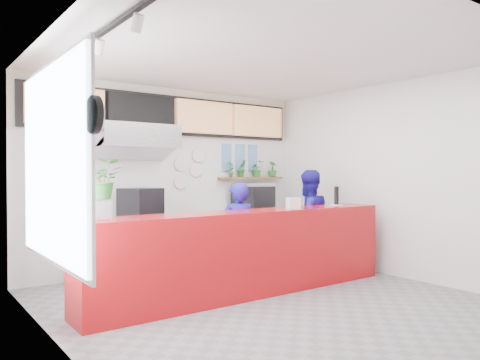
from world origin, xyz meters
TOP-DOWN VIEW (x-y plane):
  - floor at (0.00, 0.00)m, footprint 5.00×5.00m
  - ceiling at (0.00, 0.00)m, footprint 5.00×5.00m
  - wall_back at (0.00, 2.50)m, footprint 5.00×0.00m
  - wall_left at (-2.50, 0.00)m, footprint 0.00×5.00m
  - wall_right at (2.50, 0.00)m, footprint 0.00×5.00m
  - service_counter at (0.00, 0.40)m, footprint 4.50×0.60m
  - cream_band at (0.00, 2.49)m, footprint 5.00×0.02m
  - prep_bench at (-0.80, 2.20)m, footprint 1.80×0.60m
  - panini_oven at (-0.69, 2.20)m, footprint 0.65×0.65m
  - extraction_hood at (-0.80, 2.15)m, footprint 1.20×0.70m
  - hood_lip at (-0.80, 2.15)m, footprint 1.20×0.69m
  - right_bench at (1.50, 2.20)m, footprint 1.80×0.60m
  - espresso_machine at (1.50, 2.20)m, footprint 0.83×0.70m
  - espresso_tray at (1.50, 2.20)m, footprint 0.71×0.52m
  - herb_shelf at (1.60, 2.40)m, footprint 1.40×0.18m
  - menu_board_far_left at (-1.75, 2.38)m, footprint 1.10×0.10m
  - menu_board_mid_left at (-0.59, 2.38)m, footprint 1.10×0.10m
  - menu_board_mid_right at (0.57, 2.38)m, footprint 1.10×0.10m
  - menu_board_far_right at (1.73, 2.38)m, footprint 1.10×0.10m
  - soffit at (0.00, 2.46)m, footprint 4.80×0.04m
  - window_pane at (-2.47, 0.30)m, footprint 0.04×2.20m
  - window_frame at (-2.45, 0.30)m, footprint 0.03×2.30m
  - wall_clock_rim at (-2.46, -0.90)m, footprint 0.05×0.30m
  - wall_clock_face at (-2.43, -0.90)m, footprint 0.02×0.26m
  - track_rail at (-2.10, 0.00)m, footprint 0.05×2.40m
  - dec_plate_a at (0.15, 2.47)m, footprint 0.24×0.03m
  - dec_plate_b at (0.45, 2.47)m, footprint 0.24×0.03m
  - dec_plate_c at (0.15, 2.47)m, footprint 0.24×0.03m
  - dec_plate_d at (0.50, 2.47)m, footprint 0.24×0.03m
  - photo_frame_a at (1.10, 2.48)m, footprint 0.20×0.02m
  - photo_frame_b at (1.40, 2.48)m, footprint 0.20×0.02m
  - photo_frame_c at (1.70, 2.48)m, footprint 0.20×0.02m
  - photo_frame_d at (1.10, 2.48)m, footprint 0.20×0.02m
  - photo_frame_e at (1.40, 2.48)m, footprint 0.20×0.02m
  - photo_frame_f at (1.70, 2.48)m, footprint 0.20×0.02m
  - staff_center at (0.18, 0.86)m, footprint 0.61×0.48m
  - staff_right at (1.66, 0.97)m, footprint 0.88×0.73m
  - herb_a at (1.13, 2.40)m, footprint 0.18×0.16m
  - herb_b at (1.38, 2.40)m, footprint 0.18×0.14m
  - herb_c at (1.73, 2.40)m, footprint 0.28×0.24m
  - herb_d at (2.11, 2.40)m, footprint 0.18×0.17m
  - glass_vase at (-1.94, 0.34)m, footprint 0.17×0.17m
  - basil_vase at (-1.94, 0.34)m, footprint 0.49×0.46m
  - napkin_holder at (0.73, 0.32)m, footprint 0.20×0.15m
  - white_plate at (1.70, 0.40)m, footprint 0.24×0.24m
  - pepper_mill at (1.70, 0.40)m, footprint 0.08×0.08m

SIDE VIEW (x-z plane):
  - floor at x=0.00m, z-range 0.00..0.00m
  - prep_bench at x=-0.80m, z-range 0.00..0.90m
  - right_bench at x=1.50m, z-range 0.00..0.90m
  - service_counter at x=0.00m, z-range 0.00..1.10m
  - staff_center at x=0.18m, z-range 0.00..1.46m
  - staff_right at x=1.66m, z-range 0.00..1.64m
  - white_plate at x=1.70m, z-range 1.10..1.12m
  - espresso_machine at x=1.50m, z-range 0.90..1.35m
  - panini_oven at x=-0.69m, z-range 0.90..1.36m
  - napkin_holder at x=0.73m, z-range 1.10..1.25m
  - glass_vase at x=-1.94m, z-range 1.10..1.31m
  - pepper_mill at x=1.70m, z-range 1.11..1.39m
  - espresso_tray at x=1.50m, z-range 1.35..1.41m
  - dec_plate_c at x=0.15m, z-range 1.33..1.57m
  - wall_back at x=0.00m, z-range -1.00..4.00m
  - wall_left at x=-2.50m, z-range -1.00..4.00m
  - wall_right at x=2.50m, z-range -1.00..4.00m
  - herb_shelf at x=1.60m, z-range 1.48..1.52m
  - basil_vase at x=-1.94m, z-range 1.32..1.75m
  - dec_plate_b at x=0.45m, z-range 1.53..1.77m
  - herb_a at x=1.13m, z-range 1.52..1.82m
  - herb_d at x=2.11m, z-range 1.52..1.82m
  - herb_c at x=1.73m, z-range 1.52..1.82m
  - herb_b at x=1.38m, z-range 1.52..1.84m
  - window_pane at x=-2.47m, z-range 0.75..2.65m
  - window_frame at x=-2.45m, z-range 0.70..2.70m
  - dec_plate_a at x=0.15m, z-range 1.63..1.87m
  - photo_frame_d at x=1.10m, z-range 1.62..1.88m
  - photo_frame_e at x=1.40m, z-range 1.62..1.88m
  - photo_frame_f at x=1.70m, z-range 1.62..1.88m
  - dec_plate_d at x=0.50m, z-range 1.78..2.02m
  - hood_lip at x=-0.80m, z-range 1.79..2.11m
  - photo_frame_a at x=1.10m, z-range 1.88..2.12m
  - photo_frame_b at x=1.40m, z-range 1.88..2.12m
  - photo_frame_c at x=1.70m, z-range 1.88..2.12m
  - wall_clock_rim at x=-2.46m, z-range 1.90..2.20m
  - wall_clock_face at x=-2.43m, z-range 1.92..2.18m
  - extraction_hood at x=-0.80m, z-range 1.98..2.32m
  - menu_board_far_left at x=-1.75m, z-range 2.27..2.82m
  - menu_board_mid_left at x=-0.59m, z-range 2.27..2.82m
  - menu_board_mid_right at x=0.57m, z-range 2.27..2.82m
  - menu_board_far_right at x=1.73m, z-range 2.27..2.82m
  - soffit at x=0.00m, z-range 2.22..2.88m
  - cream_band at x=0.00m, z-range 2.20..3.00m
  - track_rail at x=-2.10m, z-range 2.92..2.96m
  - ceiling at x=0.00m, z-range 3.00..3.00m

